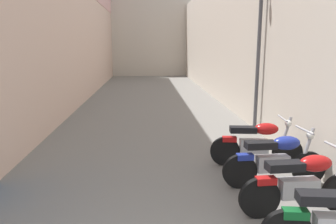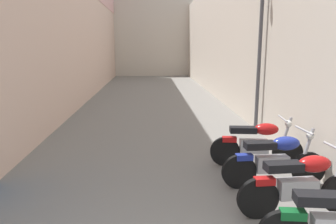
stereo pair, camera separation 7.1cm
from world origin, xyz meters
The scene contains 7 objects.
ground_plane centered at (0.00, 10.46, 0.00)m, with size 40.92×40.92×0.00m, color slate.
building_right centered at (3.12, 12.46, 2.74)m, with size 0.45×24.92×5.49m.
building_far_end centered at (0.00, 25.92, 3.05)m, with size 8.84×2.00×6.10m, color beige.
motorcycle_second centered at (1.98, 2.54, 0.50)m, with size 1.85×0.58×1.04m.
motorcycle_third centered at (1.98, 3.54, 0.50)m, with size 1.85×0.58×1.04m.
motorcycle_fourth centered at (1.98, 4.54, 0.50)m, with size 1.85×0.58×1.04m.
street_lamp centered at (2.68, 7.08, 2.78)m, with size 0.79×0.18×4.76m.
Camera 2 is at (-0.15, -1.77, 2.42)m, focal length 35.46 mm.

